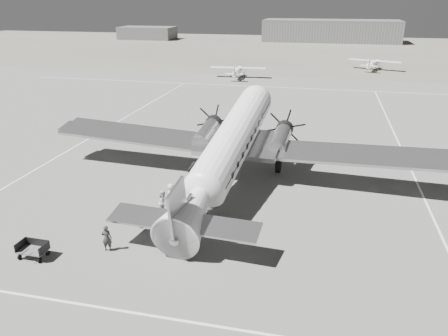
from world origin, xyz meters
TOP-DOWN VIEW (x-y plane):
  - ground at (0.00, 0.00)m, footprint 260.00×260.00m
  - taxi_line_near at (0.00, -14.00)m, footprint 60.00×0.15m
  - taxi_line_right at (12.00, 0.00)m, footprint 0.15×80.00m
  - taxi_line_left at (-18.00, 10.00)m, footprint 0.15×60.00m
  - taxi_line_horizon at (0.00, 40.00)m, footprint 90.00×0.15m
  - grass_infield at (0.00, 95.00)m, footprint 260.00×90.00m
  - hangar_main at (5.00, 120.00)m, footprint 42.00×14.00m
  - shed_secondary at (-55.00, 115.00)m, footprint 18.00×10.00m
  - dc3_airliner at (-1.76, 0.77)m, footprint 32.72×23.77m
  - light_plane_left at (-10.44, 46.99)m, footprint 10.20×8.44m
  - light_plane_right at (13.44, 61.53)m, footprint 12.12×10.91m
  - baggage_cart_near at (-5.06, -6.27)m, footprint 1.77×1.27m
  - baggage_cart_far at (-10.09, -11.04)m, footprint 1.64×1.18m
  - ground_crew at (-6.50, -9.48)m, footprint 0.62×0.46m
  - ramp_agent at (-4.96, -4.66)m, footprint 0.85×0.97m
  - passenger at (-4.88, -3.46)m, footprint 0.59×0.85m

SIDE VIEW (x-z plane):
  - ground at x=0.00m, z-range 0.00..0.00m
  - grass_infield at x=0.00m, z-range 0.00..0.01m
  - taxi_line_near at x=0.00m, z-range 0.00..0.01m
  - taxi_line_right at x=12.00m, z-range 0.00..0.01m
  - taxi_line_left at x=-18.00m, z-range 0.00..0.01m
  - taxi_line_horizon at x=0.00m, z-range 0.00..0.01m
  - baggage_cart_far at x=-10.09m, z-range 0.00..0.91m
  - baggage_cart_near at x=-5.06m, z-range 0.00..0.98m
  - ground_crew at x=-6.50m, z-range 0.00..1.54m
  - passenger at x=-4.88m, z-range 0.00..1.65m
  - ramp_agent at x=-4.96m, z-range 0.00..1.69m
  - light_plane_left at x=-10.44m, z-range 0.00..2.04m
  - light_plane_right at x=13.44m, z-range 0.00..2.09m
  - shed_secondary at x=-55.00m, z-range 0.00..4.00m
  - dc3_airliner at x=-1.76m, z-range 0.00..5.97m
  - hangar_main at x=5.00m, z-range 0.00..6.60m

